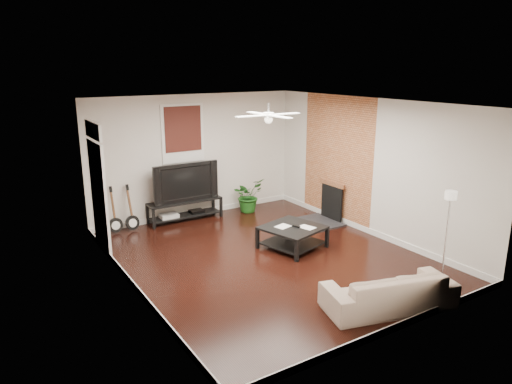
% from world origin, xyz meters
% --- Properties ---
extents(room, '(5.01, 6.01, 2.81)m').
position_xyz_m(room, '(0.00, 0.00, 1.40)').
color(room, black).
rests_on(room, ground).
extents(brick_accent, '(0.02, 2.20, 2.80)m').
position_xyz_m(brick_accent, '(2.49, 1.00, 1.40)').
color(brick_accent, '#B16339').
rests_on(brick_accent, floor).
extents(fireplace, '(0.80, 1.10, 0.92)m').
position_xyz_m(fireplace, '(2.20, 1.00, 0.46)').
color(fireplace, black).
rests_on(fireplace, floor).
extents(window_back, '(1.00, 0.06, 1.30)m').
position_xyz_m(window_back, '(-0.30, 2.97, 1.95)').
color(window_back, '#39120F').
rests_on(window_back, wall_back).
extents(door_left, '(0.08, 1.00, 2.50)m').
position_xyz_m(door_left, '(-2.46, 1.90, 1.25)').
color(door_left, white).
rests_on(door_left, wall_left).
extents(tv_stand, '(1.69, 0.45, 0.47)m').
position_xyz_m(tv_stand, '(-0.41, 2.78, 0.24)').
color(tv_stand, black).
rests_on(tv_stand, floor).
extents(tv, '(1.51, 0.20, 0.87)m').
position_xyz_m(tv, '(-0.41, 2.80, 0.91)').
color(tv, black).
rests_on(tv, tv_stand).
extents(coffee_table, '(1.25, 1.25, 0.43)m').
position_xyz_m(coffee_table, '(0.66, 0.14, 0.21)').
color(coffee_table, black).
rests_on(coffee_table, floor).
extents(sofa, '(2.03, 1.22, 0.56)m').
position_xyz_m(sofa, '(0.46, -2.49, 0.28)').
color(sofa, tan).
rests_on(sofa, floor).
extents(floor_lamp, '(0.31, 0.31, 1.55)m').
position_xyz_m(floor_lamp, '(1.81, -2.39, 0.78)').
color(floor_lamp, white).
rests_on(floor_lamp, floor).
extents(potted_plant, '(0.88, 0.81, 0.80)m').
position_xyz_m(potted_plant, '(1.15, 2.58, 0.40)').
color(potted_plant, '#1B5618').
rests_on(potted_plant, floor).
extents(guitar_left, '(0.32, 0.23, 1.00)m').
position_xyz_m(guitar_left, '(-2.00, 2.75, 0.50)').
color(guitar_left, black).
rests_on(guitar_left, floor).
extents(guitar_right, '(0.34, 0.26, 1.00)m').
position_xyz_m(guitar_right, '(-1.65, 2.72, 0.50)').
color(guitar_right, black).
rests_on(guitar_right, floor).
extents(ceiling_fan, '(1.24, 1.24, 0.32)m').
position_xyz_m(ceiling_fan, '(0.00, 0.00, 2.60)').
color(ceiling_fan, white).
rests_on(ceiling_fan, ceiling).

